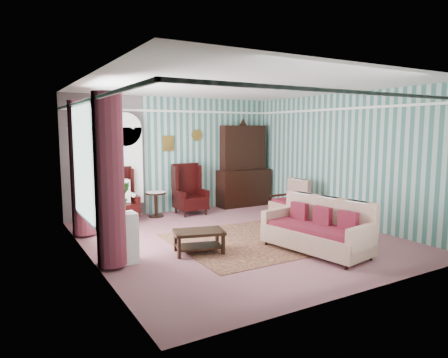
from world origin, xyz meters
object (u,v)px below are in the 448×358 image
round_side_table (156,204)px  coffee_table (199,242)px  nest_table (304,205)px  floral_armchair (289,199)px  plant_stand (119,239)px  dresser_hutch (244,163)px  bookcase (125,171)px  sofa (316,222)px  wingback_left (120,195)px  wingback_right (190,189)px  seated_woman (120,197)px

round_side_table → coffee_table: round_side_table is taller
nest_table → floral_armchair: (-0.57, -0.14, 0.21)m
floral_armchair → plant_stand: bearing=102.5°
dresser_hutch → bookcase: bearing=177.9°
bookcase → sofa: 4.77m
dresser_hutch → nest_table: dresser_hutch is taller
wingback_left → floral_armchair: size_ratio=1.30×
wingback_left → floral_armchair: (3.50, -1.69, -0.14)m
wingback_left → round_side_table: bearing=9.5°
wingback_right → sofa: wingback_right is taller
bookcase → plant_stand: (-1.05, -3.14, -0.72)m
plant_stand → sofa: 3.28m
nest_table → floral_armchair: bearing=-166.5°
wingback_left → sofa: (2.28, -3.88, -0.10)m
round_side_table → plant_stand: 3.36m
seated_woman → plant_stand: size_ratio=1.47×
seated_woman → sofa: bearing=-59.6°
round_side_table → nest_table: 3.60m
nest_table → plant_stand: (-4.87, -1.20, 0.13)m
nest_table → seated_woman: bearing=159.2°
wingback_right → seated_woman: wingback_right is taller
nest_table → coffee_table: size_ratio=0.64×
bookcase → floral_armchair: bearing=-32.6°
nest_table → floral_armchair: size_ratio=0.56×
round_side_table → plant_stand: size_ratio=0.75×
dresser_hutch → seated_woman: bearing=-175.6°
wingback_right → bookcase: bearing=165.4°
round_side_table → dresser_hutch: bearing=2.6°
round_side_table → floral_armchair: size_ratio=0.62×
wingback_left → bookcase: bearing=57.3°
wingback_left → floral_armchair: wingback_left is taller
seated_woman → nest_table: size_ratio=2.19×
wingback_left → wingback_right: same height
seated_woman → round_side_table: size_ratio=1.97×
plant_stand → floral_armchair: bearing=13.9°
bookcase → sofa: bookcase is taller
bookcase → nest_table: 4.37m
round_side_table → wingback_right: bearing=-10.0°
plant_stand → coffee_table: plant_stand is taller
bookcase → wingback_left: bearing=-122.7°
plant_stand → floral_armchair: floral_armchair is taller
bookcase → coffee_table: size_ratio=2.65×
round_side_table → coffee_table: bearing=-97.0°
bookcase → sofa: (2.03, -4.27, -0.59)m
dresser_hutch → nest_table: bearing=-72.6°
plant_stand → sofa: bearing=-20.2°
bookcase → wingback_left: (-0.25, -0.39, -0.50)m
sofa → floral_armchair: (1.22, 2.20, -0.04)m
nest_table → dresser_hutch: bearing=107.4°
round_side_table → sofa: size_ratio=0.32×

